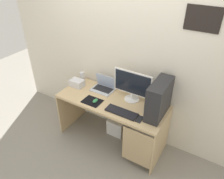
# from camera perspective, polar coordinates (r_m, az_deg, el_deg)

# --- Properties ---
(ground_plane) EXTENTS (8.00, 8.00, 0.00)m
(ground_plane) POSITION_cam_1_polar(r_m,az_deg,el_deg) (3.45, 0.00, -12.66)
(ground_plane) COLOR gray
(wall_back) EXTENTS (4.00, 0.05, 2.60)m
(wall_back) POSITION_cam_1_polar(r_m,az_deg,el_deg) (2.95, 3.58, 9.67)
(wall_back) COLOR beige
(wall_back) RESTS_ON ground_plane
(desk) EXTENTS (1.52, 0.62, 0.72)m
(desk) POSITION_cam_1_polar(r_m,az_deg,el_deg) (3.05, 0.21, -5.24)
(desk) COLOR tan
(desk) RESTS_ON ground_plane
(pc_tower) EXTENTS (0.18, 0.47, 0.46)m
(pc_tower) POSITION_cam_1_polar(r_m,az_deg,el_deg) (2.67, 12.24, -2.46)
(pc_tower) COLOR #232326
(pc_tower) RESTS_ON desk
(monitor) EXTENTS (0.53, 0.21, 0.43)m
(monitor) POSITION_cam_1_polar(r_m,az_deg,el_deg) (2.88, 5.38, 1.03)
(monitor) COLOR white
(monitor) RESTS_ON desk
(laptop) EXTENTS (0.32, 0.23, 0.22)m
(laptop) POSITION_cam_1_polar(r_m,az_deg,el_deg) (3.19, -2.24, 0.75)
(laptop) COLOR #B7BCC6
(laptop) RESTS_ON desk
(speaker) EXTENTS (0.07, 0.07, 0.15)m
(speaker) POSITION_cam_1_polar(r_m,az_deg,el_deg) (3.40, -7.77, 3.33)
(speaker) COLOR silver
(speaker) RESTS_ON desk
(projector) EXTENTS (0.20, 0.14, 0.11)m
(projector) POSITION_cam_1_polar(r_m,az_deg,el_deg) (3.30, -9.16, 1.68)
(projector) COLOR silver
(projector) RESTS_ON desk
(keyboard) EXTENTS (0.42, 0.14, 0.02)m
(keyboard) POSITION_cam_1_polar(r_m,az_deg,el_deg) (2.76, 2.49, -5.95)
(keyboard) COLOR black
(keyboard) RESTS_ON desk
(mousepad) EXTENTS (0.26, 0.20, 0.00)m
(mousepad) POSITION_cam_1_polar(r_m,az_deg,el_deg) (2.97, -5.21, -3.08)
(mousepad) COLOR black
(mousepad) RESTS_ON desk
(mouse_left) EXTENTS (0.06, 0.10, 0.03)m
(mouse_left) POSITION_cam_1_polar(r_m,az_deg,el_deg) (2.94, -4.40, -2.95)
(mouse_left) COLOR #338C4C
(mouse_left) RESTS_ON mousepad
(cell_phone) EXTENTS (0.07, 0.13, 0.01)m
(cell_phone) POSITION_cam_1_polar(r_m,az_deg,el_deg) (2.68, 7.23, -7.76)
(cell_phone) COLOR #232326
(cell_phone) RESTS_ON desk
(subwoofer) EXTENTS (0.26, 0.26, 0.26)m
(subwoofer) POSITION_cam_1_polar(r_m,az_deg,el_deg) (3.47, 1.51, -9.38)
(subwoofer) COLOR white
(subwoofer) RESTS_ON ground_plane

